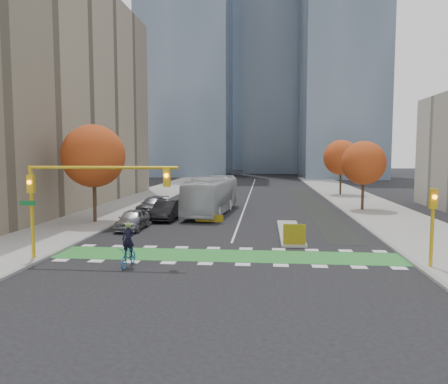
% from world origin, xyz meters
% --- Properties ---
extents(ground, '(300.00, 300.00, 0.00)m').
position_xyz_m(ground, '(0.00, 0.00, 0.00)').
color(ground, black).
rests_on(ground, ground).
extents(sidewalk_west, '(7.00, 120.00, 0.15)m').
position_xyz_m(sidewalk_west, '(-13.50, 20.00, 0.07)').
color(sidewalk_west, gray).
rests_on(sidewalk_west, ground).
extents(sidewalk_east, '(7.00, 120.00, 0.15)m').
position_xyz_m(sidewalk_east, '(13.50, 20.00, 0.07)').
color(sidewalk_east, gray).
rests_on(sidewalk_east, ground).
extents(curb_west, '(0.30, 120.00, 0.16)m').
position_xyz_m(curb_west, '(-10.00, 20.00, 0.07)').
color(curb_west, gray).
rests_on(curb_west, ground).
extents(curb_east, '(0.30, 120.00, 0.16)m').
position_xyz_m(curb_east, '(10.00, 20.00, 0.07)').
color(curb_east, gray).
rests_on(curb_east, ground).
extents(bike_crossing, '(20.00, 3.00, 0.01)m').
position_xyz_m(bike_crossing, '(0.00, 1.50, 0.01)').
color(bike_crossing, '#297F2E').
rests_on(bike_crossing, ground).
extents(centre_line, '(0.15, 70.00, 0.01)m').
position_xyz_m(centre_line, '(0.00, 40.00, 0.01)').
color(centre_line, silver).
rests_on(centre_line, ground).
extents(bike_lane_paint, '(2.50, 50.00, 0.01)m').
position_xyz_m(bike_lane_paint, '(7.50, 30.00, 0.01)').
color(bike_lane_paint, black).
rests_on(bike_lane_paint, ground).
extents(median_island, '(1.60, 10.00, 0.16)m').
position_xyz_m(median_island, '(4.00, 9.00, 0.08)').
color(median_island, gray).
rests_on(median_island, ground).
extents(hazard_board, '(1.40, 0.12, 1.30)m').
position_xyz_m(hazard_board, '(4.00, 4.20, 0.80)').
color(hazard_board, yellow).
rests_on(hazard_board, median_island).
extents(building_west, '(16.00, 44.00, 25.00)m').
position_xyz_m(building_west, '(-24.00, 22.00, 12.50)').
color(building_west, gray).
rests_on(building_west, ground).
extents(tower_nw, '(22.00, 22.00, 70.00)m').
position_xyz_m(tower_nw, '(-18.00, 90.00, 35.00)').
color(tower_nw, '#47566B').
rests_on(tower_nw, ground).
extents(tower_nc, '(20.00, 20.00, 90.00)m').
position_xyz_m(tower_nc, '(6.00, 110.00, 45.00)').
color(tower_nc, '#47566B').
rests_on(tower_nc, ground).
extents(tower_ne, '(18.00, 24.00, 60.00)m').
position_xyz_m(tower_ne, '(20.00, 85.00, 30.00)').
color(tower_ne, '#47566B').
rests_on(tower_ne, ground).
extents(tower_far, '(26.00, 26.00, 80.00)m').
position_xyz_m(tower_far, '(-4.00, 140.00, 40.00)').
color(tower_far, '#47566B').
rests_on(tower_far, ground).
extents(tree_west, '(5.20, 5.20, 8.22)m').
position_xyz_m(tree_west, '(-12.00, 12.00, 5.62)').
color(tree_west, '#332114').
rests_on(tree_west, ground).
extents(tree_east_near, '(4.40, 4.40, 7.08)m').
position_xyz_m(tree_east_near, '(12.00, 22.00, 4.86)').
color(tree_east_near, '#332114').
rests_on(tree_east_near, ground).
extents(tree_east_far, '(4.80, 4.80, 7.65)m').
position_xyz_m(tree_east_far, '(12.50, 38.00, 5.24)').
color(tree_east_far, '#332114').
rests_on(tree_east_far, ground).
extents(traffic_signal_west, '(8.53, 0.56, 5.20)m').
position_xyz_m(traffic_signal_west, '(-7.93, -0.51, 4.03)').
color(traffic_signal_west, '#BF9914').
rests_on(traffic_signal_west, ground).
extents(traffic_signal_east, '(0.35, 0.43, 4.10)m').
position_xyz_m(traffic_signal_east, '(10.50, -0.51, 2.73)').
color(traffic_signal_east, '#BF9914').
rests_on(traffic_signal_east, ground).
extents(cyclist, '(0.77, 2.03, 2.32)m').
position_xyz_m(cyclist, '(-4.87, -1.36, 0.77)').
color(cyclist, '#225A9D').
rests_on(cyclist, ground).
extents(bus, '(4.11, 13.01, 3.56)m').
position_xyz_m(bus, '(-3.00, 18.85, 1.78)').
color(bus, '#AEB4B6').
rests_on(bus, ground).
extents(parked_car_a, '(1.83, 4.56, 1.55)m').
position_xyz_m(parked_car_a, '(-7.98, 9.40, 0.78)').
color(parked_car_a, gray).
rests_on(parked_car_a, ground).
extents(parked_car_b, '(1.81, 5.12, 1.69)m').
position_xyz_m(parked_car_b, '(-6.50, 14.40, 0.84)').
color(parked_car_b, black).
rests_on(parked_car_b, ground).
extents(parked_car_c, '(2.63, 5.20, 1.45)m').
position_xyz_m(parked_car_c, '(-9.00, 19.40, 0.72)').
color(parked_car_c, '#515156').
rests_on(parked_car_c, ground).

